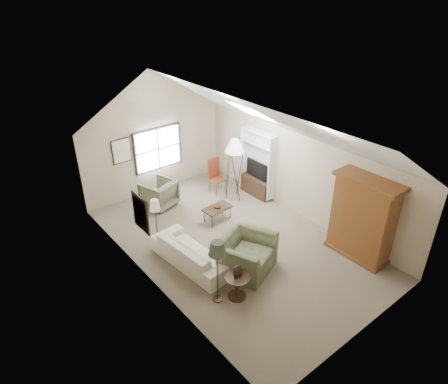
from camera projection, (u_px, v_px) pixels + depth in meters
room_shell at (235, 131)px, 9.35m from camera, size 5.01×8.01×4.00m
window at (158, 149)px, 12.96m from camera, size 1.72×0.08×1.42m
skylight at (250, 111)px, 10.67m from camera, size 0.80×1.20×0.52m
wall_art at (131, 180)px, 10.36m from camera, size 1.97×3.71×0.88m
armoire at (363, 218)px, 9.92m from camera, size 0.60×1.50×2.20m
tv_alcove at (258, 163)px, 12.72m from camera, size 0.32×1.30×2.10m
media_console at (256, 186)px, 13.12m from camera, size 0.34×1.18×0.60m
tv_panel at (257, 169)px, 12.82m from camera, size 0.05×0.90×0.55m
sofa at (193, 253)px, 9.95m from camera, size 1.11×2.38×0.68m
armchair_near at (245, 254)px, 9.73m from camera, size 1.74×1.64×0.89m
armchair_far at (159, 194)px, 12.42m from camera, size 1.15×1.17×0.86m
coffee_table at (217, 214)px, 11.76m from camera, size 0.90×0.54×0.44m
bowl at (217, 207)px, 11.64m from camera, size 0.22×0.22×0.05m
side_table at (237, 287)px, 8.93m from camera, size 0.63×0.63×0.58m
side_chair at (217, 176)px, 13.12m from camera, size 0.46×0.46×1.17m
tripod_lamp at (234, 169)px, 12.51m from camera, size 0.65×0.65×2.10m
dark_lamp at (217, 271)px, 8.60m from camera, size 0.42×0.42×1.61m
tan_lamp at (156, 223)px, 10.42m from camera, size 0.31×0.31×1.45m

